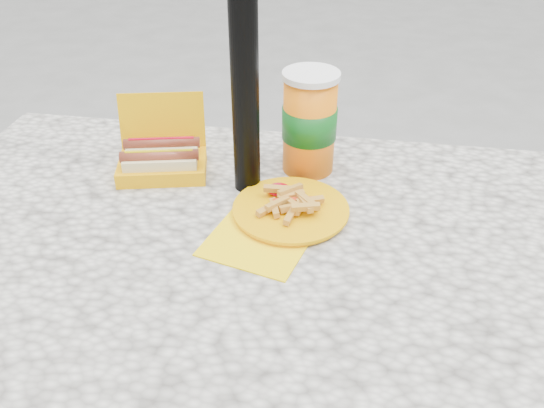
% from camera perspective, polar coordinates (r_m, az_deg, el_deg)
% --- Properties ---
extents(picnic_table, '(1.20, 0.80, 0.75)m').
position_cam_1_polar(picnic_table, '(1.06, -3.99, -7.75)').
color(picnic_table, beige).
rests_on(picnic_table, ground).
extents(umbrella_pole, '(0.05, 0.05, 2.20)m').
position_cam_1_polar(umbrella_pole, '(0.98, -2.93, 19.29)').
color(umbrella_pole, black).
rests_on(umbrella_pole, ground).
extents(hotdog_box, '(0.20, 0.18, 0.14)m').
position_cam_1_polar(hotdog_box, '(1.17, -10.84, 4.47)').
color(hotdog_box, '#E39E00').
rests_on(hotdog_box, picnic_table).
extents(fries_plate, '(0.25, 0.29, 0.04)m').
position_cam_1_polar(fries_plate, '(1.03, 1.61, -0.64)').
color(fries_plate, yellow).
rests_on(fries_plate, picnic_table).
extents(soda_cup, '(0.11, 0.11, 0.21)m').
position_cam_1_polar(soda_cup, '(1.14, 3.72, 8.07)').
color(soda_cup, orange).
rests_on(soda_cup, picnic_table).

